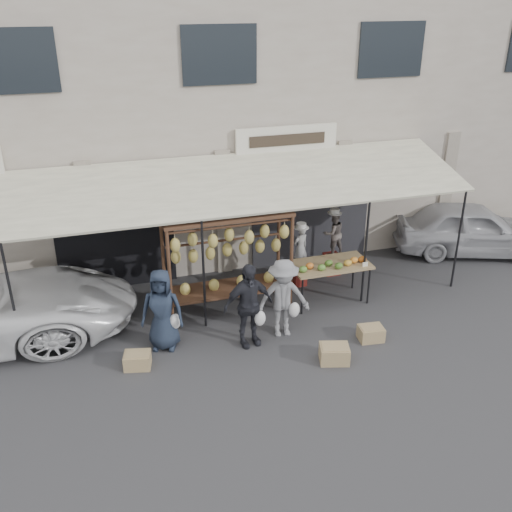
{
  "coord_description": "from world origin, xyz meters",
  "views": [
    {
      "loc": [
        -2.97,
        -8.65,
        6.19
      ],
      "look_at": [
        0.15,
        1.4,
        1.3
      ],
      "focal_mm": 40.0,
      "sensor_mm": 36.0,
      "label": 1
    }
  ],
  "objects_px": {
    "sedan": "(472,228)",
    "banana_rack": "(227,245)",
    "vendor_right": "(333,233)",
    "customer_left": "(162,310)",
    "crate_far": "(137,360)",
    "customer_mid": "(248,305)",
    "crate_near_b": "(371,333)",
    "produce_table": "(331,265)",
    "vendor_left": "(300,248)",
    "crate_near_a": "(334,354)",
    "customer_right": "(283,298)"
  },
  "relations": [
    {
      "from": "produce_table",
      "to": "vendor_right",
      "type": "relative_size",
      "value": 1.57
    },
    {
      "from": "customer_mid",
      "to": "customer_right",
      "type": "distance_m",
      "value": 0.74
    },
    {
      "from": "produce_table",
      "to": "customer_mid",
      "type": "height_order",
      "value": "customer_mid"
    },
    {
      "from": "crate_near_a",
      "to": "customer_left",
      "type": "bearing_deg",
      "value": 154.11
    },
    {
      "from": "customer_left",
      "to": "crate_far",
      "type": "distance_m",
      "value": 1.02
    },
    {
      "from": "crate_near_a",
      "to": "sedan",
      "type": "distance_m",
      "value": 6.39
    },
    {
      "from": "produce_table",
      "to": "crate_near_b",
      "type": "height_order",
      "value": "produce_table"
    },
    {
      "from": "customer_mid",
      "to": "crate_near_b",
      "type": "bearing_deg",
      "value": -23.14
    },
    {
      "from": "vendor_right",
      "to": "customer_mid",
      "type": "distance_m",
      "value": 3.62
    },
    {
      "from": "banana_rack",
      "to": "produce_table",
      "type": "xyz_separation_m",
      "value": [
        2.21,
        -0.2,
        -0.68
      ]
    },
    {
      "from": "vendor_right",
      "to": "produce_table",
      "type": "bearing_deg",
      "value": 57.78
    },
    {
      "from": "vendor_right",
      "to": "banana_rack",
      "type": "bearing_deg",
      "value": 14.48
    },
    {
      "from": "produce_table",
      "to": "customer_right",
      "type": "xyz_separation_m",
      "value": [
        -1.42,
        -0.95,
        -0.07
      ]
    },
    {
      "from": "vendor_right",
      "to": "customer_left",
      "type": "relative_size",
      "value": 0.67
    },
    {
      "from": "produce_table",
      "to": "vendor_left",
      "type": "distance_m",
      "value": 1.0
    },
    {
      "from": "sedan",
      "to": "banana_rack",
      "type": "bearing_deg",
      "value": 119.22
    },
    {
      "from": "customer_left",
      "to": "crate_near_a",
      "type": "distance_m",
      "value": 3.29
    },
    {
      "from": "vendor_left",
      "to": "crate_far",
      "type": "relative_size",
      "value": 2.26
    },
    {
      "from": "crate_near_b",
      "to": "sedan",
      "type": "relative_size",
      "value": 0.12
    },
    {
      "from": "crate_far",
      "to": "sedan",
      "type": "relative_size",
      "value": 0.12
    },
    {
      "from": "vendor_left",
      "to": "customer_left",
      "type": "distance_m",
      "value": 3.76
    },
    {
      "from": "banana_rack",
      "to": "customer_left",
      "type": "distance_m",
      "value": 1.9
    },
    {
      "from": "vendor_right",
      "to": "crate_near_a",
      "type": "bearing_deg",
      "value": 60.71
    },
    {
      "from": "vendor_right",
      "to": "crate_near_b",
      "type": "height_order",
      "value": "vendor_right"
    },
    {
      "from": "customer_right",
      "to": "crate_near_b",
      "type": "xyz_separation_m",
      "value": [
        1.58,
        -0.69,
        -0.67
      ]
    },
    {
      "from": "customer_left",
      "to": "customer_mid",
      "type": "height_order",
      "value": "customer_mid"
    },
    {
      "from": "customer_right",
      "to": "crate_far",
      "type": "distance_m",
      "value": 2.96
    },
    {
      "from": "produce_table",
      "to": "sedan",
      "type": "relative_size",
      "value": 0.43
    },
    {
      "from": "customer_right",
      "to": "crate_near_b",
      "type": "relative_size",
      "value": 3.46
    },
    {
      "from": "vendor_right",
      "to": "crate_near_a",
      "type": "xyz_separation_m",
      "value": [
        -1.44,
        -3.35,
        -0.88
      ]
    },
    {
      "from": "customer_right",
      "to": "customer_mid",
      "type": "bearing_deg",
      "value": -165.86
    },
    {
      "from": "banana_rack",
      "to": "customer_right",
      "type": "height_order",
      "value": "banana_rack"
    },
    {
      "from": "produce_table",
      "to": "vendor_left",
      "type": "bearing_deg",
      "value": 109.44
    },
    {
      "from": "crate_near_b",
      "to": "customer_left",
      "type": "bearing_deg",
      "value": 166.12
    },
    {
      "from": "produce_table",
      "to": "sedan",
      "type": "distance_m",
      "value": 4.75
    },
    {
      "from": "crate_far",
      "to": "crate_near_a",
      "type": "bearing_deg",
      "value": -14.42
    },
    {
      "from": "customer_mid",
      "to": "vendor_right",
      "type": "bearing_deg",
      "value": 30.83
    },
    {
      "from": "crate_far",
      "to": "vendor_right",
      "type": "bearing_deg",
      "value": 26.57
    },
    {
      "from": "vendor_right",
      "to": "sedan",
      "type": "bearing_deg",
      "value": 174.9
    },
    {
      "from": "vendor_right",
      "to": "crate_near_b",
      "type": "relative_size",
      "value": 2.31
    },
    {
      "from": "sedan",
      "to": "vendor_left",
      "type": "bearing_deg",
      "value": 114.31
    },
    {
      "from": "crate_near_b",
      "to": "crate_far",
      "type": "relative_size",
      "value": 1.0
    },
    {
      "from": "vendor_left",
      "to": "crate_near_a",
      "type": "bearing_deg",
      "value": 61.7
    },
    {
      "from": "crate_far",
      "to": "produce_table",
      "type": "bearing_deg",
      "value": 15.58
    },
    {
      "from": "banana_rack",
      "to": "vendor_left",
      "type": "bearing_deg",
      "value": 21.35
    },
    {
      "from": "vendor_right",
      "to": "customer_left",
      "type": "height_order",
      "value": "customer_left"
    },
    {
      "from": "vendor_left",
      "to": "vendor_right",
      "type": "bearing_deg",
      "value": 179.6
    },
    {
      "from": "customer_left",
      "to": "crate_near_b",
      "type": "bearing_deg",
      "value": 4.18
    },
    {
      "from": "customer_mid",
      "to": "crate_near_b",
      "type": "relative_size",
      "value": 3.6
    },
    {
      "from": "crate_near_a",
      "to": "sedan",
      "type": "height_order",
      "value": "sedan"
    }
  ]
}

